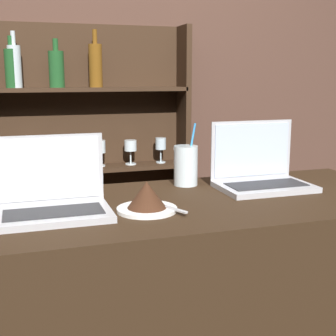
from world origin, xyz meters
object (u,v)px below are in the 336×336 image
at_px(laptop_near, 52,197).
at_px(water_glass, 186,165).
at_px(laptop_far, 260,173).
at_px(cake_plate, 148,198).

relative_size(laptop_near, water_glass, 1.42).
bearing_deg(laptop_far, laptop_near, -170.84).
distance_m(laptop_near, laptop_far, 0.71).
bearing_deg(water_glass, laptop_near, -154.97).
bearing_deg(cake_plate, laptop_near, 169.02).
distance_m(cake_plate, water_glass, 0.35).
bearing_deg(laptop_near, cake_plate, -10.98).
distance_m(laptop_near, cake_plate, 0.27).
bearing_deg(water_glass, laptop_far, -24.76).
bearing_deg(cake_plate, water_glass, 52.10).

